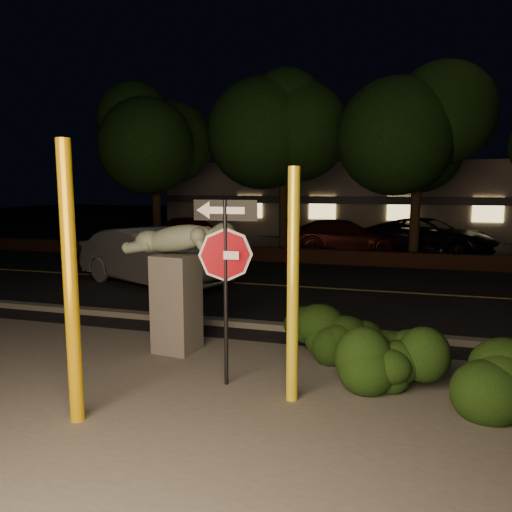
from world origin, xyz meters
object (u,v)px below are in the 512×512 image
(yellow_pole_left, at_px, (71,285))
(sculpture, at_px, (178,272))
(silver_sedan, at_px, (152,257))
(signpost, at_px, (225,255))
(yellow_pole_right, at_px, (293,287))
(parked_car_darkred, at_px, (344,236))
(parked_car_red, at_px, (193,231))
(parked_car_dark, at_px, (429,236))

(yellow_pole_left, xyz_separation_m, sculpture, (0.09, 2.63, -0.29))
(sculpture, xyz_separation_m, silver_sedan, (-3.17, 5.02, -0.57))
(signpost, bearing_deg, silver_sedan, 122.38)
(yellow_pole_right, xyz_separation_m, sculpture, (-2.22, 1.35, -0.15))
(yellow_pole_right, bearing_deg, yellow_pole_left, -151.08)
(yellow_pole_left, xyz_separation_m, parked_car_darkred, (1.32, 15.93, -0.97))
(signpost, relative_size, sculpture, 1.17)
(signpost, relative_size, parked_car_darkred, 0.55)
(sculpture, xyz_separation_m, parked_car_red, (-5.74, 13.74, -0.67))
(silver_sedan, xyz_separation_m, parked_car_red, (-2.57, 8.71, -0.11))
(signpost, distance_m, parked_car_red, 16.45)
(sculpture, bearing_deg, silver_sedan, 128.63)
(signpost, bearing_deg, parked_car_darkred, 86.74)
(sculpture, relative_size, parked_car_darkred, 0.47)
(signpost, distance_m, parked_car_darkred, 14.46)
(signpost, relative_size, silver_sedan, 0.54)
(parked_car_darkred, bearing_deg, yellow_pole_left, 163.22)
(parked_car_red, relative_size, parked_car_darkred, 0.86)
(signpost, xyz_separation_m, parked_car_red, (-6.98, 14.85, -1.15))
(silver_sedan, bearing_deg, parked_car_darkred, -4.43)
(yellow_pole_right, height_order, parked_car_red, yellow_pole_right)
(yellow_pole_left, distance_m, signpost, 2.03)
(parked_car_red, bearing_deg, parked_car_dark, -60.50)
(parked_car_red, height_order, parked_car_darkred, parked_car_red)
(yellow_pole_right, distance_m, signpost, 1.07)
(sculpture, bearing_deg, yellow_pole_right, -24.92)
(yellow_pole_right, relative_size, parked_car_dark, 0.58)
(parked_car_red, bearing_deg, sculpture, -128.89)
(yellow_pole_left, distance_m, silver_sedan, 8.29)
(signpost, distance_m, parked_car_dark, 15.45)
(parked_car_red, xyz_separation_m, parked_car_dark, (10.30, 0.19, 0.03))
(silver_sedan, bearing_deg, parked_car_red, 40.00)
(signpost, height_order, silver_sedan, signpost)
(silver_sedan, xyz_separation_m, parked_car_darkred, (4.40, 8.27, -0.11))
(parked_car_darkred, bearing_deg, silver_sedan, 139.96)
(silver_sedan, relative_size, parked_car_red, 1.19)
(yellow_pole_left, bearing_deg, parked_car_dark, 74.30)
(sculpture, height_order, parked_car_red, sculpture)
(silver_sedan, relative_size, parked_car_dark, 0.93)
(parked_car_red, distance_m, parked_car_darkred, 6.98)
(yellow_pole_right, bearing_deg, signpost, 166.69)
(sculpture, height_order, parked_car_darkred, sculpture)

